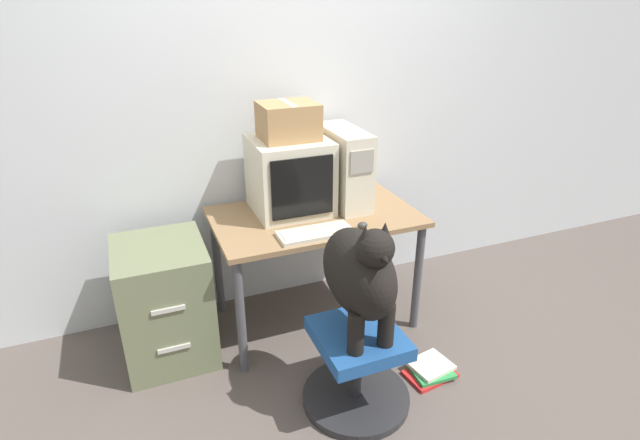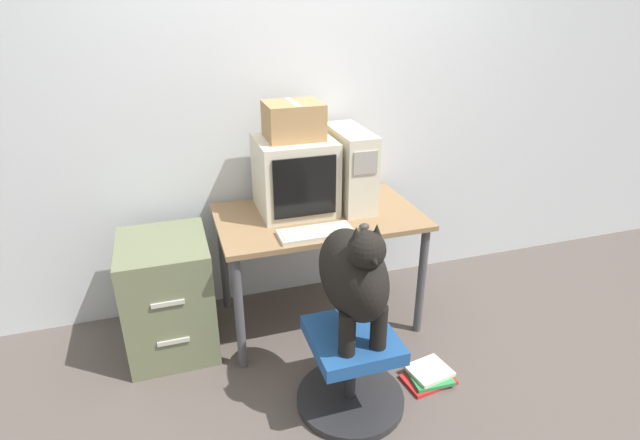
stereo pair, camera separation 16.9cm
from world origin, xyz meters
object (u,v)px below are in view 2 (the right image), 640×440
object	(u,v)px
pc_tower	(350,168)
cardboard_box	(293,121)
book_stack_floor	(429,376)
filing_cabinet	(169,295)
crt_monitor	(295,175)
dog	(354,274)
keyboard	(316,233)
office_chair	(351,370)

from	to	relation	value
pc_tower	cardboard_box	distance (m)	0.46
book_stack_floor	filing_cabinet	bearing A→B (deg)	150.48
crt_monitor	dog	xyz separation A→B (m)	(0.04, -0.87, -0.19)
dog	cardboard_box	world-z (taller)	cardboard_box
pc_tower	book_stack_floor	distance (m)	1.26
pc_tower	keyboard	world-z (taller)	pc_tower
keyboard	pc_tower	bearing A→B (deg)	47.73
pc_tower	book_stack_floor	world-z (taller)	pc_tower
pc_tower	keyboard	size ratio (longest dim) A/B	1.18
pc_tower	filing_cabinet	bearing A→B (deg)	-174.99
office_chair	cardboard_box	bearing A→B (deg)	92.73
office_chair	filing_cabinet	size ratio (longest dim) A/B	0.80
office_chair	dog	world-z (taller)	dog
dog	cardboard_box	xyz separation A→B (m)	(-0.04, 0.87, 0.51)
crt_monitor	book_stack_floor	distance (m)	1.35
book_stack_floor	dog	bearing A→B (deg)	-178.10
dog	filing_cabinet	xyz separation A→B (m)	(-0.83, 0.75, -0.41)
dog	keyboard	bearing A→B (deg)	93.50
dog	filing_cabinet	bearing A→B (deg)	138.03
keyboard	cardboard_box	size ratio (longest dim) A/B	1.29
office_chair	crt_monitor	bearing A→B (deg)	92.74
keyboard	dog	bearing A→B (deg)	-86.50
pc_tower	cardboard_box	world-z (taller)	cardboard_box
crt_monitor	dog	world-z (taller)	crt_monitor
crt_monitor	office_chair	distance (m)	1.14
pc_tower	office_chair	xyz separation A→B (m)	(-0.30, -0.85, -0.76)
crt_monitor	pc_tower	xyz separation A→B (m)	(0.34, -0.02, 0.02)
cardboard_box	book_stack_floor	distance (m)	1.59
crt_monitor	keyboard	bearing A→B (deg)	-88.23
office_chair	cardboard_box	xyz separation A→B (m)	(-0.04, 0.87, 1.06)
office_chair	filing_cabinet	xyz separation A→B (m)	(-0.83, 0.75, 0.14)
cardboard_box	book_stack_floor	bearing A→B (deg)	-59.41
filing_cabinet	book_stack_floor	bearing A→B (deg)	-29.52
crt_monitor	pc_tower	world-z (taller)	pc_tower
filing_cabinet	crt_monitor	bearing A→B (deg)	8.36
dog	pc_tower	bearing A→B (deg)	70.76
crt_monitor	filing_cabinet	bearing A→B (deg)	-171.64
office_chair	dog	size ratio (longest dim) A/B	0.88
keyboard	office_chair	size ratio (longest dim) A/B	0.74
pc_tower	filing_cabinet	xyz separation A→B (m)	(-1.13, -0.10, -0.62)
pc_tower	office_chair	world-z (taller)	pc_tower
dog	filing_cabinet	distance (m)	1.19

